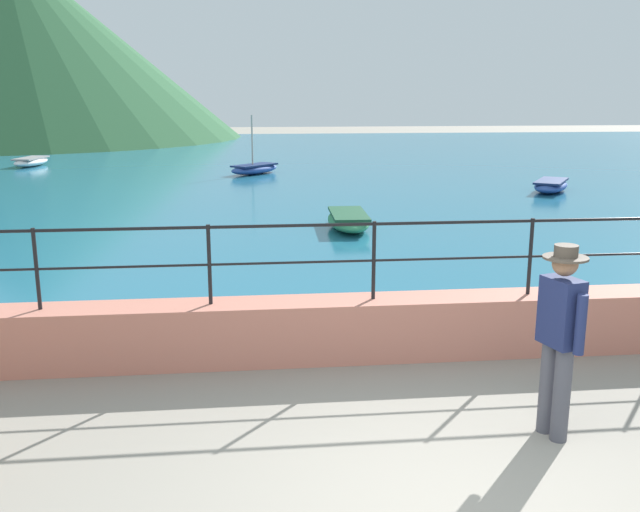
{
  "coord_description": "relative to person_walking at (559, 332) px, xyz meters",
  "views": [
    {
      "loc": [
        -1.43,
        -4.33,
        2.99
      ],
      "look_at": [
        -0.56,
        3.7,
        1.1
      ],
      "focal_mm": 39.08,
      "sensor_mm": 36.0,
      "label": 1
    }
  ],
  "objects": [
    {
      "name": "promenade_wall",
      "position": [
        -1.25,
        2.08,
        -0.63
      ],
      "size": [
        20.0,
        0.56,
        0.7
      ],
      "primitive_type": "cube",
      "color": "tan",
      "rests_on": "ground"
    },
    {
      "name": "railing",
      "position": [
        -1.25,
        2.08,
        0.35
      ],
      "size": [
        18.44,
        0.04,
        0.9
      ],
      "color": "black",
      "rests_on": "promenade_wall"
    },
    {
      "name": "lake_water",
      "position": [
        -1.25,
        24.72,
        -0.95
      ],
      "size": [
        64.0,
        44.32,
        0.06
      ],
      "primitive_type": "cube",
      "color": "#236B89",
      "rests_on": "ground"
    },
    {
      "name": "hill_main",
      "position": [
        -17.78,
        43.87,
        5.27
      ],
      "size": [
        29.98,
        29.98,
        12.49
      ],
      "primitive_type": "cone",
      "color": "#285633",
      "rests_on": "ground"
    },
    {
      "name": "person_walking",
      "position": [
        0.0,
        0.0,
        0.0
      ],
      "size": [
        0.38,
        0.55,
        1.75
      ],
      "color": "#4C4C56",
      "rests_on": "ground"
    },
    {
      "name": "boat_0",
      "position": [
        -11.43,
        24.45,
        -0.72
      ],
      "size": [
        1.3,
        2.43,
        0.36
      ],
      "color": "white",
      "rests_on": "lake_water"
    },
    {
      "name": "boat_1",
      "position": [
        -2.31,
        20.58,
        -0.71
      ],
      "size": [
        2.22,
        2.3,
        2.16
      ],
      "color": "#2D4C9E",
      "rests_on": "lake_water"
    },
    {
      "name": "boat_3",
      "position": [
        -0.41,
        9.59,
        -0.72
      ],
      "size": [
        0.98,
        2.33,
        0.36
      ],
      "color": "#338C59",
      "rests_on": "lake_water"
    },
    {
      "name": "boat_4",
      "position": [
        6.6,
        14.78,
        -0.72
      ],
      "size": [
        2.02,
        2.42,
        0.36
      ],
      "color": "#2D4C9E",
      "rests_on": "lake_water"
    }
  ]
}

